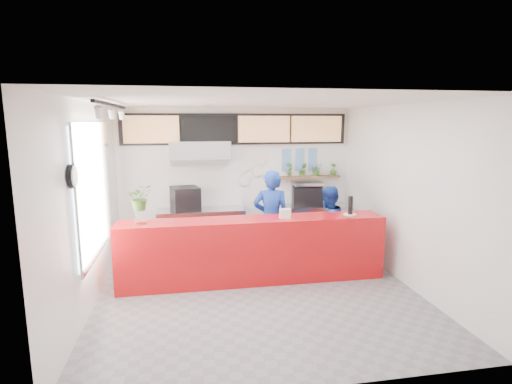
# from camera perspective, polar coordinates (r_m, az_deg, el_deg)

# --- Properties ---
(floor) EXTENTS (5.00, 5.00, 0.00)m
(floor) POSITION_cam_1_polar(r_m,az_deg,el_deg) (6.69, 0.21, -13.83)
(floor) COLOR slate
(floor) RESTS_ON ground
(ceiling) EXTENTS (5.00, 5.00, 0.00)m
(ceiling) POSITION_cam_1_polar(r_m,az_deg,el_deg) (6.13, 0.23, 12.77)
(ceiling) COLOR silver
(wall_back) EXTENTS (5.00, 0.00, 5.00)m
(wall_back) POSITION_cam_1_polar(r_m,az_deg,el_deg) (8.68, -2.74, 2.02)
(wall_back) COLOR white
(wall_back) RESTS_ON ground
(wall_left) EXTENTS (0.00, 5.00, 5.00)m
(wall_left) POSITION_cam_1_polar(r_m,az_deg,el_deg) (6.30, -22.77, -1.81)
(wall_left) COLOR white
(wall_left) RESTS_ON ground
(wall_right) EXTENTS (0.00, 5.00, 5.00)m
(wall_right) POSITION_cam_1_polar(r_m,az_deg,el_deg) (7.12, 20.44, -0.38)
(wall_right) COLOR white
(wall_right) RESTS_ON ground
(service_counter) EXTENTS (4.50, 0.60, 1.10)m
(service_counter) POSITION_cam_1_polar(r_m,az_deg,el_deg) (6.86, -0.39, -8.29)
(service_counter) COLOR #B40C10
(service_counter) RESTS_ON ground
(cream_band) EXTENTS (5.00, 0.02, 0.80)m
(cream_band) POSITION_cam_1_polar(r_m,az_deg,el_deg) (8.58, -2.79, 9.30)
(cream_band) COLOR beige
(cream_band) RESTS_ON wall_back
(prep_bench) EXTENTS (1.80, 0.60, 0.90)m
(prep_bench) POSITION_cam_1_polar(r_m,az_deg,el_deg) (8.53, -7.78, -5.41)
(prep_bench) COLOR #B2B5BA
(prep_bench) RESTS_ON ground
(panini_oven) EXTENTS (0.65, 0.65, 0.48)m
(panini_oven) POSITION_cam_1_polar(r_m,az_deg,el_deg) (8.37, -10.07, -0.92)
(panini_oven) COLOR black
(panini_oven) RESTS_ON prep_bench
(extraction_hood) EXTENTS (1.20, 0.70, 0.35)m
(extraction_hood) POSITION_cam_1_polar(r_m,az_deg,el_deg) (8.20, -8.04, 6.03)
(extraction_hood) COLOR #B2B5BA
(extraction_hood) RESTS_ON ceiling
(hood_lip) EXTENTS (1.20, 0.69, 0.31)m
(hood_lip) POSITION_cam_1_polar(r_m,az_deg,el_deg) (8.21, -8.01, 4.64)
(hood_lip) COLOR #B2B5BA
(hood_lip) RESTS_ON ceiling
(right_bench) EXTENTS (1.80, 0.60, 0.90)m
(right_bench) POSITION_cam_1_polar(r_m,az_deg,el_deg) (8.91, 7.21, -4.72)
(right_bench) COLOR #B2B5BA
(right_bench) RESTS_ON ground
(espresso_machine) EXTENTS (0.72, 0.57, 0.41)m
(espresso_machine) POSITION_cam_1_polar(r_m,az_deg,el_deg) (8.77, 7.35, -0.57)
(espresso_machine) COLOR black
(espresso_machine) RESTS_ON right_bench
(espresso_tray) EXTENTS (0.64, 0.45, 0.06)m
(espresso_tray) POSITION_cam_1_polar(r_m,az_deg,el_deg) (8.73, 7.39, 1.19)
(espresso_tray) COLOR #A8ACB0
(espresso_tray) RESTS_ON espresso_machine
(herb_shelf) EXTENTS (1.40, 0.18, 0.04)m
(herb_shelf) POSITION_cam_1_polar(r_m,az_deg,el_deg) (8.93, 7.59, 2.17)
(herb_shelf) COLOR brown
(herb_shelf) RESTS_ON wall_back
(menu_board_far_left) EXTENTS (1.10, 0.10, 0.55)m
(menu_board_far_left) POSITION_cam_1_polar(r_m,az_deg,el_deg) (8.43, -14.71, 8.64)
(menu_board_far_left) COLOR tan
(menu_board_far_left) RESTS_ON wall_back
(menu_board_mid_left) EXTENTS (1.10, 0.10, 0.55)m
(menu_board_mid_left) POSITION_cam_1_polar(r_m,az_deg,el_deg) (8.42, -6.72, 8.89)
(menu_board_mid_left) COLOR black
(menu_board_mid_left) RESTS_ON wall_back
(menu_board_mid_right) EXTENTS (1.10, 0.10, 0.55)m
(menu_board_mid_right) POSITION_cam_1_polar(r_m,az_deg,el_deg) (8.57, 1.14, 8.97)
(menu_board_mid_right) COLOR tan
(menu_board_mid_right) RESTS_ON wall_back
(menu_board_far_right) EXTENTS (1.10, 0.10, 0.55)m
(menu_board_far_right) POSITION_cam_1_polar(r_m,az_deg,el_deg) (8.87, 8.60, 8.90)
(menu_board_far_right) COLOR tan
(menu_board_far_right) RESTS_ON wall_back
(soffit) EXTENTS (4.80, 0.04, 0.65)m
(soffit) POSITION_cam_1_polar(r_m,az_deg,el_deg) (8.55, -2.76, 8.96)
(soffit) COLOR black
(soffit) RESTS_ON wall_back
(window_pane) EXTENTS (0.04, 2.20, 1.90)m
(window_pane) POSITION_cam_1_polar(r_m,az_deg,el_deg) (6.55, -22.07, 0.44)
(window_pane) COLOR silver
(window_pane) RESTS_ON wall_left
(window_frame) EXTENTS (0.03, 2.30, 2.00)m
(window_frame) POSITION_cam_1_polar(r_m,az_deg,el_deg) (6.54, -21.90, 0.44)
(window_frame) COLOR #B2B5BA
(window_frame) RESTS_ON wall_left
(wall_clock_rim) EXTENTS (0.05, 0.30, 0.30)m
(wall_clock_rim) POSITION_cam_1_polar(r_m,az_deg,el_deg) (5.34, -24.81, 2.03)
(wall_clock_rim) COLOR black
(wall_clock_rim) RESTS_ON wall_left
(wall_clock_face) EXTENTS (0.02, 0.26, 0.26)m
(wall_clock_face) POSITION_cam_1_polar(r_m,az_deg,el_deg) (5.33, -24.50, 2.04)
(wall_clock_face) COLOR white
(wall_clock_face) RESTS_ON wall_left
(track_rail) EXTENTS (0.05, 2.40, 0.04)m
(track_rail) POSITION_cam_1_polar(r_m,az_deg,el_deg) (6.11, -19.96, 11.62)
(track_rail) COLOR black
(track_rail) RESTS_ON ceiling
(dec_plate_a) EXTENTS (0.24, 0.03, 0.24)m
(dec_plate_a) POSITION_cam_1_polar(r_m,az_deg,el_deg) (8.64, -1.74, 3.66)
(dec_plate_a) COLOR silver
(dec_plate_a) RESTS_ON wall_back
(dec_plate_b) EXTENTS (0.24, 0.03, 0.24)m
(dec_plate_b) POSITION_cam_1_polar(r_m,az_deg,el_deg) (8.70, 0.23, 3.04)
(dec_plate_b) COLOR silver
(dec_plate_b) RESTS_ON wall_back
(dec_plate_c) EXTENTS (0.24, 0.03, 0.24)m
(dec_plate_c) POSITION_cam_1_polar(r_m,az_deg,el_deg) (8.67, -1.73, 1.69)
(dec_plate_c) COLOR silver
(dec_plate_c) RESTS_ON wall_back
(dec_plate_d) EXTENTS (0.24, 0.03, 0.24)m
(dec_plate_d) POSITION_cam_1_polar(r_m,az_deg,el_deg) (8.68, 0.55, 4.69)
(dec_plate_d) COLOR silver
(dec_plate_d) RESTS_ON wall_back
(photo_frame_a) EXTENTS (0.20, 0.02, 0.25)m
(photo_frame_a) POSITION_cam_1_polar(r_m,az_deg,el_deg) (8.81, 4.40, 5.39)
(photo_frame_a) COLOR #598CBF
(photo_frame_a) RESTS_ON wall_back
(photo_frame_b) EXTENTS (0.20, 0.02, 0.25)m
(photo_frame_b) POSITION_cam_1_polar(r_m,az_deg,el_deg) (8.89, 6.28, 5.40)
(photo_frame_b) COLOR #598CBF
(photo_frame_b) RESTS_ON wall_back
(photo_frame_c) EXTENTS (0.20, 0.02, 0.25)m
(photo_frame_c) POSITION_cam_1_polar(r_m,az_deg,el_deg) (8.98, 8.12, 5.41)
(photo_frame_c) COLOR #598CBF
(photo_frame_c) RESTS_ON wall_back
(photo_frame_d) EXTENTS (0.20, 0.02, 0.25)m
(photo_frame_d) POSITION_cam_1_polar(r_m,az_deg,el_deg) (8.83, 4.37, 3.78)
(photo_frame_d) COLOR #598CBF
(photo_frame_d) RESTS_ON wall_back
(photo_frame_e) EXTENTS (0.20, 0.02, 0.25)m
(photo_frame_e) POSITION_cam_1_polar(r_m,az_deg,el_deg) (8.91, 6.25, 3.80)
(photo_frame_e) COLOR #598CBF
(photo_frame_e) RESTS_ON wall_back
(photo_frame_f) EXTENTS (0.20, 0.02, 0.25)m
(photo_frame_f) POSITION_cam_1_polar(r_m,az_deg,el_deg) (9.00, 8.08, 3.82)
(photo_frame_f) COLOR #598CBF
(photo_frame_f) RESTS_ON wall_back
(staff_center) EXTENTS (0.76, 0.60, 1.84)m
(staff_center) POSITION_cam_1_polar(r_m,az_deg,el_deg) (7.41, 2.19, -3.93)
(staff_center) COLOR navy
(staff_center) RESTS_ON ground
(staff_right) EXTENTS (0.94, 0.90, 1.53)m
(staff_right) POSITION_cam_1_polar(r_m,az_deg,el_deg) (7.65, 10.19, -4.86)
(staff_right) COLOR navy
(staff_right) RESTS_ON ground
(herb_a) EXTENTS (0.19, 0.16, 0.32)m
(herb_a) POSITION_cam_1_polar(r_m,az_deg,el_deg) (8.78, 4.78, 3.26)
(herb_a) COLOR #356021
(herb_a) RESTS_ON herb_shelf
(herb_b) EXTENTS (0.19, 0.17, 0.30)m
(herb_b) POSITION_cam_1_polar(r_m,az_deg,el_deg) (8.86, 6.75, 3.23)
(herb_b) COLOR #356021
(herb_b) RESTS_ON herb_shelf
(herb_c) EXTENTS (0.29, 0.27, 0.27)m
(herb_c) POSITION_cam_1_polar(r_m,az_deg,el_deg) (8.96, 8.70, 3.17)
(herb_c) COLOR #356021
(herb_c) RESTS_ON herb_shelf
(herb_d) EXTENTS (0.18, 0.17, 0.27)m
(herb_d) POSITION_cam_1_polar(r_m,az_deg,el_deg) (9.09, 10.97, 3.19)
(herb_d) COLOR #356021
(herb_d) RESTS_ON herb_shelf
(glass_vase) EXTENTS (0.25, 0.25, 0.24)m
(glass_vase) POSITION_cam_1_polar(r_m,az_deg,el_deg) (6.62, -16.11, -3.36)
(glass_vase) COLOR silver
(glass_vase) RESTS_ON service_counter
(basil_vase) EXTENTS (0.45, 0.42, 0.41)m
(basil_vase) POSITION_cam_1_polar(r_m,az_deg,el_deg) (6.56, -16.23, -0.76)
(basil_vase) COLOR #356021
(basil_vase) RESTS_ON glass_vase
(napkin_holder) EXTENTS (0.18, 0.11, 0.16)m
(napkin_holder) POSITION_cam_1_polar(r_m,az_deg,el_deg) (6.74, 4.18, -3.10)
(napkin_holder) COLOR silver
(napkin_holder) RESTS_ON service_counter
(white_plate) EXTENTS (0.28, 0.28, 0.02)m
(white_plate) POSITION_cam_1_polar(r_m,az_deg,el_deg) (7.15, 13.29, -3.16)
(white_plate) COLOR silver
(white_plate) RESTS_ON service_counter
(pepper_mill) EXTENTS (0.09, 0.09, 0.32)m
(pepper_mill) POSITION_cam_1_polar(r_m,az_deg,el_deg) (7.12, 13.34, -1.86)
(pepper_mill) COLOR black
(pepper_mill) RESTS_ON white_plate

